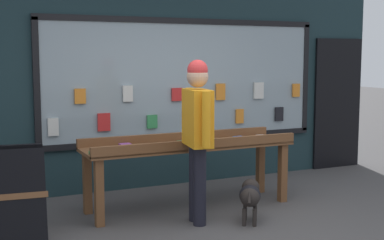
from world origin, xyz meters
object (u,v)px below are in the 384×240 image
(display_table_main, at_px, (188,150))
(person_browsing, at_px, (197,127))
(sandwich_board_sign, at_px, (18,190))
(small_dog, at_px, (250,195))

(display_table_main, distance_m, person_browsing, 0.71)
(person_browsing, distance_m, sandwich_board_sign, 1.96)
(person_browsing, bearing_deg, small_dog, -103.65)
(small_dog, xyz_separation_m, sandwich_board_sign, (-2.36, 0.65, 0.16))
(display_table_main, bearing_deg, person_browsing, -105.29)
(display_table_main, height_order, sandwich_board_sign, sandwich_board_sign)
(person_browsing, bearing_deg, sandwich_board_sign, 85.19)
(small_dog, relative_size, sandwich_board_sign, 0.55)
(small_dog, bearing_deg, display_table_main, 57.84)
(display_table_main, distance_m, sandwich_board_sign, 2.00)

